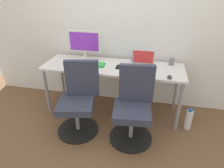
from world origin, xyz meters
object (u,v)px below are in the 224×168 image
(office_chair_left, at_px, (78,101))
(open_laptop, at_px, (142,63))
(water_bottle_on_floor, at_px, (189,119))
(coffee_mug, at_px, (134,59))
(desktop_monitor, at_px, (84,43))
(office_chair_right, at_px, (133,108))

(office_chair_left, distance_m, open_laptop, 1.00)
(water_bottle_on_floor, bearing_deg, coffee_mug, 151.85)
(coffee_mug, bearing_deg, water_bottle_on_floor, -28.15)
(desktop_monitor, bearing_deg, coffee_mug, 4.76)
(office_chair_left, relative_size, coffee_mug, 10.22)
(desktop_monitor, distance_m, open_laptop, 0.89)
(office_chair_right, xyz_separation_m, coffee_mug, (-0.09, 0.73, 0.36))
(office_chair_right, relative_size, desktop_monitor, 1.96)
(office_chair_right, relative_size, water_bottle_on_floor, 3.03)
(office_chair_right, bearing_deg, desktop_monitor, 140.63)
(office_chair_right, xyz_separation_m, water_bottle_on_floor, (0.72, 0.30, -0.28))
(open_laptop, bearing_deg, desktop_monitor, 171.88)
(water_bottle_on_floor, height_order, desktop_monitor, desktop_monitor)
(office_chair_left, xyz_separation_m, office_chair_right, (0.70, 0.00, 0.00))
(open_laptop, bearing_deg, coffee_mug, 126.30)
(office_chair_right, height_order, desktop_monitor, desktop_monitor)
(office_chair_left, bearing_deg, office_chair_right, 0.10)
(office_chair_left, xyz_separation_m, coffee_mug, (0.61, 0.73, 0.36))
(office_chair_left, bearing_deg, coffee_mug, 50.23)
(office_chair_left, height_order, coffee_mug, office_chair_left)
(desktop_monitor, xyz_separation_m, open_laptop, (0.86, -0.12, -0.19))
(office_chair_left, distance_m, desktop_monitor, 0.89)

